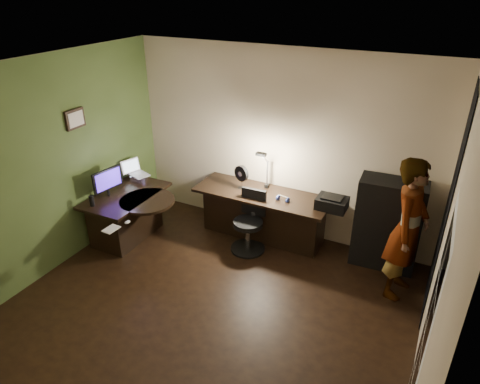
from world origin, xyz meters
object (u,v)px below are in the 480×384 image
at_px(office_chair, 248,223).
at_px(person, 408,230).
at_px(monitor, 107,187).
at_px(desk_right, 261,216).
at_px(cabinet, 387,224).
at_px(desk_left, 128,216).

bearing_deg(office_chair, person, -0.89).
relative_size(monitor, office_chair, 0.53).
bearing_deg(desk_right, cabinet, 5.14).
height_order(desk_left, desk_right, desk_right).
bearing_deg(cabinet, monitor, -165.58).
relative_size(desk_left, monitor, 2.66).
xyz_separation_m(cabinet, monitor, (-3.64, -1.16, 0.24)).
bearing_deg(monitor, desk_right, 36.62).
height_order(cabinet, monitor, cabinet).
distance_m(desk_left, desk_right, 1.94).
xyz_separation_m(desk_right, office_chair, (-0.03, -0.39, 0.07)).
xyz_separation_m(desk_left, office_chair, (1.71, 0.49, 0.08)).
xyz_separation_m(monitor, person, (3.91, 0.66, 0.03)).
xyz_separation_m(desk_left, person, (3.73, 0.52, 0.52)).
height_order(desk_right, office_chair, office_chair).
xyz_separation_m(monitor, office_chair, (1.89, 0.63, -0.41)).
bearing_deg(person, cabinet, 37.85).
relative_size(desk_right, office_chair, 2.23).
relative_size(desk_left, cabinet, 1.01).
xyz_separation_m(desk_right, person, (1.99, -0.35, 0.51)).
bearing_deg(desk_left, monitor, -143.48).
height_order(monitor, office_chair, monitor).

